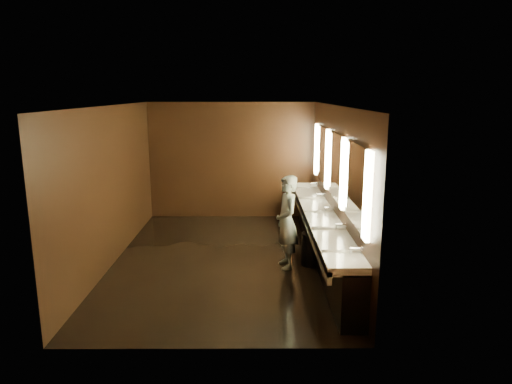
% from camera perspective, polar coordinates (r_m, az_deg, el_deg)
% --- Properties ---
extents(floor, '(6.00, 6.00, 0.00)m').
position_cam_1_polar(floor, '(8.54, -3.92, -8.41)').
color(floor, black).
rests_on(floor, ground).
extents(ceiling, '(4.00, 6.00, 0.02)m').
position_cam_1_polar(ceiling, '(7.99, -4.22, 10.71)').
color(ceiling, '#2D2D2B').
rests_on(ceiling, wall_back).
extents(wall_back, '(4.00, 0.02, 2.80)m').
position_cam_1_polar(wall_back, '(11.10, -3.06, 3.94)').
color(wall_back, black).
rests_on(wall_back, floor).
extents(wall_front, '(4.00, 0.02, 2.80)m').
position_cam_1_polar(wall_front, '(5.26, -6.20, -5.74)').
color(wall_front, black).
rests_on(wall_front, floor).
extents(wall_left, '(0.02, 6.00, 2.80)m').
position_cam_1_polar(wall_left, '(8.52, -17.61, 0.78)').
color(wall_left, black).
rests_on(wall_left, floor).
extents(wall_right, '(0.02, 6.00, 2.80)m').
position_cam_1_polar(wall_right, '(8.26, 9.91, 0.83)').
color(wall_right, black).
rests_on(wall_right, floor).
extents(sink_counter, '(0.55, 5.40, 1.01)m').
position_cam_1_polar(sink_counter, '(8.45, 8.30, -5.18)').
color(sink_counter, black).
rests_on(sink_counter, floor).
extents(mirror_band, '(0.06, 5.03, 1.15)m').
position_cam_1_polar(mirror_band, '(8.20, 9.87, 3.23)').
color(mirror_band, '#FEF3B4').
rests_on(mirror_band, wall_right).
extents(person, '(0.50, 0.66, 1.64)m').
position_cam_1_polar(person, '(7.95, 3.88, -3.78)').
color(person, '#7DB2BB').
rests_on(person, floor).
extents(trash_bin, '(0.48, 0.48, 0.59)m').
position_cam_1_polar(trash_bin, '(8.24, 7.01, -7.09)').
color(trash_bin, black).
rests_on(trash_bin, floor).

